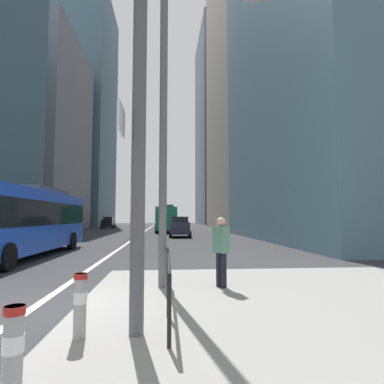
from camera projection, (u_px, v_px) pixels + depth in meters
ground_plane at (132, 240)px, 26.25m from camera, size 160.00×160.00×0.00m
median_island at (316, 317)px, 5.85m from camera, size 9.00×10.00×0.15m
lane_centre_line at (141, 234)px, 36.19m from camera, size 0.20×80.00×0.01m
office_tower_left_mid at (42, 134)px, 48.38m from camera, size 10.57×19.45×28.97m
office_tower_left_far at (82, 111)px, 71.13m from camera, size 12.43×20.58×50.64m
office_tower_right_mid at (245, 78)px, 58.32m from camera, size 10.88×25.47×54.37m
office_tower_right_far at (218, 128)px, 89.01m from camera, size 10.26×24.77×53.27m
city_bus_blue_oncoming at (22, 218)px, 14.99m from camera, size 2.76×11.91×3.40m
city_bus_red_receding at (166, 218)px, 41.84m from camera, size 2.73×10.57×3.40m
car_oncoming_mid at (108, 222)px, 54.40m from camera, size 2.09×4.22×1.94m
car_receding_near at (180, 227)px, 30.73m from camera, size 2.15×4.23×1.94m
traffic_signal_gantry at (14, 73)px, 4.90m from camera, size 5.78×0.65×6.00m
street_lamp_post at (164, 87)px, 8.37m from camera, size 5.50×0.32×8.00m
bollard_left at (13, 350)px, 2.99m from camera, size 0.20×0.20×0.91m
bollard_right at (80, 302)px, 4.66m from camera, size 0.20×0.20×0.92m
pedestrian_railing at (168, 269)px, 6.30m from camera, size 0.06×4.04×0.98m
pedestrian_waiting at (221, 248)px, 8.06m from camera, size 0.41×0.45×1.74m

